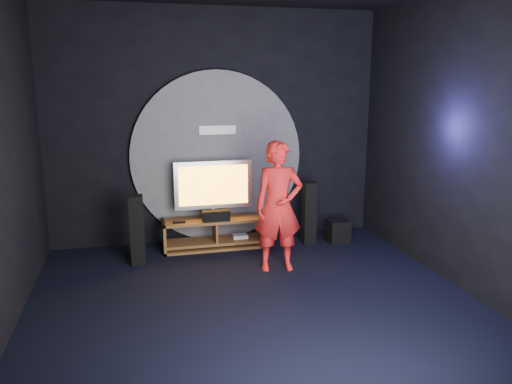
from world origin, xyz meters
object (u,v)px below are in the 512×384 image
media_console (215,235)px  subwoofer (338,231)px  tower_speaker_left (137,230)px  tower_speaker_right (309,213)px  tv (213,187)px  player (279,207)px

media_console → subwoofer: media_console is taller
media_console → subwoofer: size_ratio=4.43×
tower_speaker_left → tower_speaker_right: size_ratio=1.00×
tower_speaker_left → subwoofer: 3.04m
tv → player: bearing=-59.0°
tower_speaker_right → subwoofer: size_ratio=2.75×
media_console → player: player is taller
tv → tower_speaker_right: 1.50m
tower_speaker_right → subwoofer: tower_speaker_right is taller
tv → subwoofer: 2.05m
tv → subwoofer: tv is taller
tv → tower_speaker_left: 1.30m
tower_speaker_right → player: bearing=-129.2°
subwoofer → tower_speaker_right: bearing=172.8°
subwoofer → player: player is taller
media_console → player: (0.67, -1.05, 0.66)m
subwoofer → tv: bearing=172.5°
tower_speaker_left → subwoofer: size_ratio=2.75×
tower_speaker_right → subwoofer: (0.46, -0.06, -0.30)m
tower_speaker_left → subwoofer: (3.01, 0.23, -0.30)m
subwoofer → player: (-1.22, -0.87, 0.68)m
media_console → tower_speaker_right: tower_speaker_right is taller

